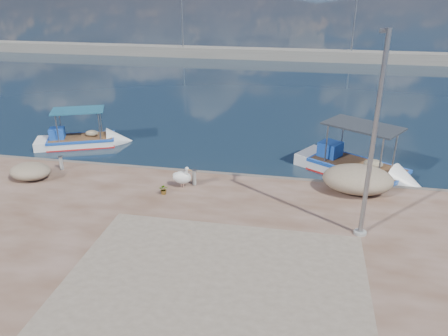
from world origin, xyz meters
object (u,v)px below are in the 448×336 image
boat_left (81,142)px  bollard_near (194,177)px  pelican (182,177)px  lamp_post (372,146)px  boat_right (356,171)px

boat_left → bollard_near: boat_left is taller
pelican → boat_left: bearing=168.6°
boat_left → pelican: size_ratio=5.00×
lamp_post → boat_right: bearing=86.2°
boat_right → bollard_near: bearing=-122.2°
boat_left → lamp_post: 17.04m
lamp_post → bollard_near: size_ratio=10.07×
boat_right → bollard_near: size_ratio=9.15×
boat_left → lamp_post: size_ratio=0.77×
lamp_post → bollard_near: lamp_post is taller
boat_right → pelican: 8.59m
boat_left → bollard_near: bearing=-53.7°
boat_left → lamp_post: lamp_post is taller
lamp_post → bollard_near: (-6.78, 2.80, -2.92)m
boat_left → pelican: boat_left is taller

